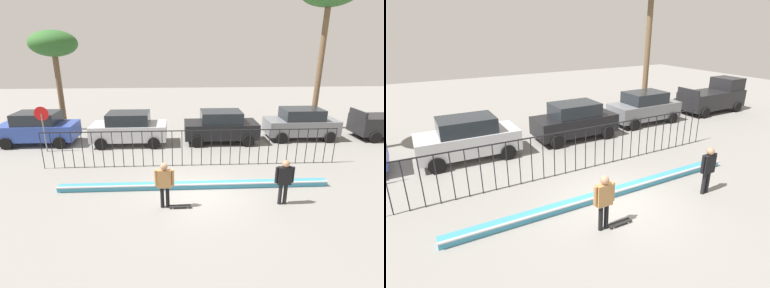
% 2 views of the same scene
% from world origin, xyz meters
% --- Properties ---
extents(ground_plane, '(60.00, 60.00, 0.00)m').
position_xyz_m(ground_plane, '(0.00, 0.00, 0.00)').
color(ground_plane, gray).
extents(bowl_coping_ledge, '(11.00, 0.41, 0.27)m').
position_xyz_m(bowl_coping_ledge, '(0.00, 0.47, 0.12)').
color(bowl_coping_ledge, teal).
rests_on(bowl_coping_ledge, ground).
extents(perimeter_fence, '(14.04, 0.04, 1.79)m').
position_xyz_m(perimeter_fence, '(0.00, 2.81, 1.10)').
color(perimeter_fence, black).
rests_on(perimeter_fence, ground).
extents(skateboarder, '(0.70, 0.26, 1.73)m').
position_xyz_m(skateboarder, '(-1.16, -1.00, 1.04)').
color(skateboarder, black).
rests_on(skateboarder, ground).
extents(skateboard, '(0.80, 0.20, 0.07)m').
position_xyz_m(skateboard, '(-0.62, -1.07, 0.06)').
color(skateboard, black).
rests_on(skateboard, ground).
extents(camera_operator, '(0.70, 0.26, 1.73)m').
position_xyz_m(camera_operator, '(3.14, -0.98, 1.04)').
color(camera_operator, black).
rests_on(camera_operator, ground).
extents(parked_car_silver, '(4.30, 2.12, 1.90)m').
position_xyz_m(parked_car_silver, '(-3.47, 6.29, 0.97)').
color(parked_car_silver, '#B7BABF').
rests_on(parked_car_silver, ground).
extents(parked_car_black, '(4.30, 2.12, 1.90)m').
position_xyz_m(parked_car_black, '(1.91, 6.40, 0.97)').
color(parked_car_black, black).
rests_on(parked_car_black, ground).
extents(parked_car_gray, '(4.30, 2.12, 1.90)m').
position_xyz_m(parked_car_gray, '(6.95, 6.84, 0.97)').
color(parked_car_gray, slate).
rests_on(parked_car_gray, ground).
extents(pickup_truck, '(4.70, 2.12, 2.24)m').
position_xyz_m(pickup_truck, '(12.92, 6.64, 1.04)').
color(pickup_truck, black).
rests_on(pickup_truck, ground).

